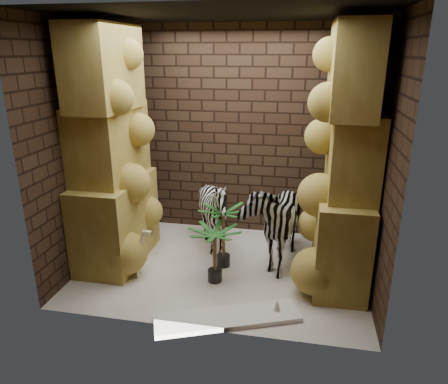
% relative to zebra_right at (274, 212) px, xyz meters
% --- Properties ---
extents(floor, '(3.50, 3.50, 0.00)m').
position_rel_zebra_right_xyz_m(floor, '(-0.61, -0.33, -0.68)').
color(floor, white).
rests_on(floor, ground).
extents(ceiling, '(3.50, 3.50, 0.00)m').
position_rel_zebra_right_xyz_m(ceiling, '(-0.61, -0.33, 2.32)').
color(ceiling, black).
rests_on(ceiling, ground).
extents(wall_back, '(3.50, 0.00, 3.50)m').
position_rel_zebra_right_xyz_m(wall_back, '(-0.61, 0.92, 0.82)').
color(wall_back, '#311F15').
rests_on(wall_back, ground).
extents(wall_front, '(3.50, 0.00, 3.50)m').
position_rel_zebra_right_xyz_m(wall_front, '(-0.61, -1.58, 0.82)').
color(wall_front, '#311F15').
rests_on(wall_front, ground).
extents(wall_left, '(0.00, 3.00, 3.00)m').
position_rel_zebra_right_xyz_m(wall_left, '(-2.36, -0.33, 0.82)').
color(wall_left, '#311F15').
rests_on(wall_left, ground).
extents(wall_right, '(0.00, 3.00, 3.00)m').
position_rel_zebra_right_xyz_m(wall_right, '(1.14, -0.33, 0.82)').
color(wall_right, '#311F15').
rests_on(wall_right, ground).
extents(rock_pillar_left, '(0.68, 1.30, 3.00)m').
position_rel_zebra_right_xyz_m(rock_pillar_left, '(-2.01, -0.33, 0.82)').
color(rock_pillar_left, tan).
rests_on(rock_pillar_left, floor).
extents(rock_pillar_right, '(0.58, 1.25, 3.00)m').
position_rel_zebra_right_xyz_m(rock_pillar_right, '(0.81, -0.33, 0.82)').
color(rock_pillar_right, tan).
rests_on(rock_pillar_right, floor).
extents(zebra_right, '(0.74, 1.21, 1.37)m').
position_rel_zebra_right_xyz_m(zebra_right, '(0.00, 0.00, 0.00)').
color(zebra_right, white).
rests_on(zebra_right, floor).
extents(zebra_left, '(1.20, 1.33, 1.00)m').
position_rel_zebra_right_xyz_m(zebra_left, '(-0.81, 0.13, -0.18)').
color(zebra_left, white).
rests_on(zebra_left, floor).
extents(giraffe_toy, '(0.36, 0.22, 0.66)m').
position_rel_zebra_right_xyz_m(giraffe_toy, '(-1.66, -0.78, -0.36)').
color(giraffe_toy, '#FEE6B0').
rests_on(giraffe_toy, floor).
extents(palm_front, '(0.36, 0.36, 0.82)m').
position_rel_zebra_right_xyz_m(palm_front, '(-0.60, -0.27, -0.27)').
color(palm_front, '#19511B').
rests_on(palm_front, floor).
extents(palm_back, '(0.36, 0.36, 0.70)m').
position_rel_zebra_right_xyz_m(palm_back, '(-0.63, -0.66, -0.34)').
color(palm_back, '#19511B').
rests_on(palm_back, floor).
extents(surfboard, '(1.53, 0.90, 0.05)m').
position_rel_zebra_right_xyz_m(surfboard, '(-0.34, -1.38, -0.66)').
color(surfboard, white).
rests_on(surfboard, floor).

